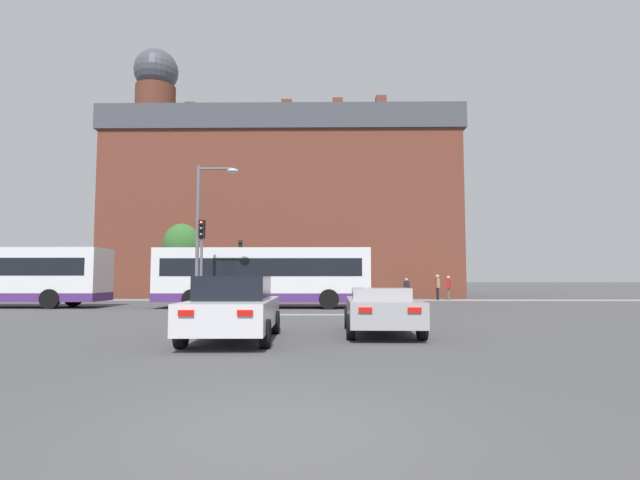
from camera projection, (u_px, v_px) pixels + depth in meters
The scene contains 14 objects.
ground_plane at pixel (276, 431), 5.02m from camera, with size 400.00×400.00×0.00m, color #474749.
stop_line_strip at pixel (315, 315), 21.08m from camera, with size 8.04×0.30×0.01m, color silver.
far_pavement at pixel (320, 300), 35.27m from camera, with size 68.93×2.50×0.01m, color gray.
brick_civic_building at pixel (282, 205), 43.70m from camera, with size 29.32×10.45×22.06m.
car_saloon_left at pixel (234, 308), 12.44m from camera, with size 2.17×4.78×1.59m.
car_roadster_right at pixel (381, 310), 13.88m from camera, with size 2.05×4.55×1.27m.
bus_crossing_lead at pixel (264, 276), 26.27m from camera, with size 11.11×2.75×3.10m.
traffic_light_near_left at pixel (201, 250), 21.53m from camera, with size 0.26×0.31×4.07m.
traffic_light_far_left at pixel (240, 260), 34.58m from camera, with size 0.26×0.31×4.18m.
street_lamp_junction at pixel (205, 222), 22.05m from camera, with size 1.86×0.36×6.57m.
pedestrian_waiting at pixel (438, 285), 35.70m from camera, with size 0.26×0.42×1.82m.
pedestrian_walking_east at pixel (407, 287), 36.11m from camera, with size 0.43×0.44×1.56m.
pedestrian_walking_west at pixel (448, 286), 35.63m from camera, with size 0.40×0.46×1.73m.
tree_by_building at pixel (185, 244), 39.59m from camera, with size 3.62×3.62×6.16m.
Camera 1 is at (0.52, -5.15, 1.54)m, focal length 28.00 mm.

